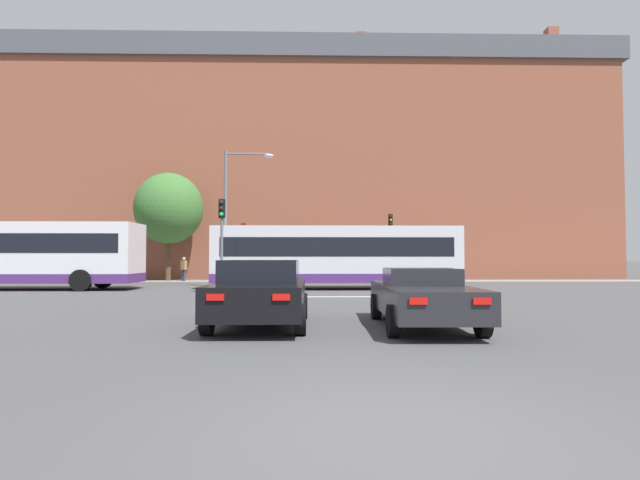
{
  "coord_description": "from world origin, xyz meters",
  "views": [
    {
      "loc": [
        -0.76,
        -4.46,
        1.54
      ],
      "look_at": [
        -0.21,
        20.3,
        2.42
      ],
      "focal_mm": 28.0,
      "sensor_mm": 36.0,
      "label": 1
    }
  ],
  "objects_px": {
    "traffic_light_far_left": "(243,242)",
    "traffic_light_far_right": "(391,236)",
    "bus_crossing_trailing": "(20,254)",
    "street_lamp_junction": "(234,203)",
    "pedestrian_waiting": "(184,267)",
    "car_saloon_left": "(261,292)",
    "traffic_light_near_left": "(222,230)",
    "car_roadster_right": "(422,297)",
    "bus_crossing_lead": "(336,256)"
  },
  "relations": [
    {
      "from": "traffic_light_far_right",
      "to": "pedestrian_waiting",
      "type": "distance_m",
      "value": 13.74
    },
    {
      "from": "car_saloon_left",
      "to": "traffic_light_near_left",
      "type": "bearing_deg",
      "value": 105.3
    },
    {
      "from": "traffic_light_near_left",
      "to": "pedestrian_waiting",
      "type": "distance_m",
      "value": 13.02
    },
    {
      "from": "traffic_light_near_left",
      "to": "street_lamp_junction",
      "type": "bearing_deg",
      "value": 91.54
    },
    {
      "from": "traffic_light_far_left",
      "to": "pedestrian_waiting",
      "type": "bearing_deg",
      "value": 172.35
    },
    {
      "from": "bus_crossing_trailing",
      "to": "traffic_light_far_right",
      "type": "height_order",
      "value": "traffic_light_far_right"
    },
    {
      "from": "traffic_light_far_left",
      "to": "street_lamp_junction",
      "type": "xyz_separation_m",
      "value": [
        0.5,
        -7.23,
        1.77
      ]
    },
    {
      "from": "bus_crossing_lead",
      "to": "traffic_light_far_left",
      "type": "relative_size",
      "value": 3.16
    },
    {
      "from": "car_saloon_left",
      "to": "car_roadster_right",
      "type": "distance_m",
      "value": 3.62
    },
    {
      "from": "bus_crossing_lead",
      "to": "bus_crossing_trailing",
      "type": "distance_m",
      "value": 15.31
    },
    {
      "from": "car_saloon_left",
      "to": "traffic_light_far_left",
      "type": "bearing_deg",
      "value": 98.96
    },
    {
      "from": "car_saloon_left",
      "to": "pedestrian_waiting",
      "type": "xyz_separation_m",
      "value": [
        -7.18,
        21.78,
        0.15
      ]
    },
    {
      "from": "car_saloon_left",
      "to": "traffic_light_near_left",
      "type": "relative_size",
      "value": 1.11
    },
    {
      "from": "pedestrian_waiting",
      "to": "bus_crossing_lead",
      "type": "bearing_deg",
      "value": 175.69
    },
    {
      "from": "car_saloon_left",
      "to": "car_roadster_right",
      "type": "height_order",
      "value": "car_saloon_left"
    },
    {
      "from": "traffic_light_far_left",
      "to": "pedestrian_waiting",
      "type": "relative_size",
      "value": 2.4
    },
    {
      "from": "traffic_light_near_left",
      "to": "traffic_light_far_left",
      "type": "height_order",
      "value": "traffic_light_near_left"
    },
    {
      "from": "pedestrian_waiting",
      "to": "traffic_light_far_left",
      "type": "bearing_deg",
      "value": -150.09
    },
    {
      "from": "car_roadster_right",
      "to": "traffic_light_far_right",
      "type": "distance_m",
      "value": 21.29
    },
    {
      "from": "car_roadster_right",
      "to": "street_lamp_junction",
      "type": "height_order",
      "value": "street_lamp_junction"
    },
    {
      "from": "bus_crossing_lead",
      "to": "traffic_light_far_right",
      "type": "xyz_separation_m",
      "value": [
        3.95,
        7.58,
        1.29
      ]
    },
    {
      "from": "car_saloon_left",
      "to": "street_lamp_junction",
      "type": "xyz_separation_m",
      "value": [
        -2.71,
        14.03,
        3.57
      ]
    },
    {
      "from": "bus_crossing_lead",
      "to": "traffic_light_far_right",
      "type": "relative_size",
      "value": 2.74
    },
    {
      "from": "car_saloon_left",
      "to": "bus_crossing_trailing",
      "type": "xyz_separation_m",
      "value": [
        -12.89,
        13.04,
        0.96
      ]
    },
    {
      "from": "car_roadster_right",
      "to": "bus_crossing_lead",
      "type": "height_order",
      "value": "bus_crossing_lead"
    },
    {
      "from": "bus_crossing_trailing",
      "to": "street_lamp_junction",
      "type": "xyz_separation_m",
      "value": [
        10.18,
        0.99,
        2.61
      ]
    },
    {
      "from": "car_saloon_left",
      "to": "traffic_light_far_left",
      "type": "height_order",
      "value": "traffic_light_far_left"
    },
    {
      "from": "bus_crossing_lead",
      "to": "bus_crossing_trailing",
      "type": "height_order",
      "value": "bus_crossing_trailing"
    },
    {
      "from": "car_roadster_right",
      "to": "traffic_light_near_left",
      "type": "xyz_separation_m",
      "value": [
        -6.21,
        9.97,
        2.04
      ]
    },
    {
      "from": "street_lamp_junction",
      "to": "pedestrian_waiting",
      "type": "relative_size",
      "value": 4.43
    },
    {
      "from": "bus_crossing_trailing",
      "to": "traffic_light_near_left",
      "type": "distance_m",
      "value": 10.86
    },
    {
      "from": "car_roadster_right",
      "to": "street_lamp_junction",
      "type": "relative_size",
      "value": 0.68
    },
    {
      "from": "car_roadster_right",
      "to": "traffic_light_near_left",
      "type": "distance_m",
      "value": 11.92
    },
    {
      "from": "pedestrian_waiting",
      "to": "bus_crossing_trailing",
      "type": "bearing_deg",
      "value": 94.44
    },
    {
      "from": "traffic_light_far_right",
      "to": "traffic_light_near_left",
      "type": "height_order",
      "value": "traffic_light_far_right"
    },
    {
      "from": "bus_crossing_lead",
      "to": "pedestrian_waiting",
      "type": "relative_size",
      "value": 7.58
    },
    {
      "from": "traffic_light_far_left",
      "to": "street_lamp_junction",
      "type": "relative_size",
      "value": 0.54
    },
    {
      "from": "traffic_light_far_left",
      "to": "pedestrian_waiting",
      "type": "height_order",
      "value": "traffic_light_far_left"
    },
    {
      "from": "traffic_light_near_left",
      "to": "pedestrian_waiting",
      "type": "xyz_separation_m",
      "value": [
        -4.59,
        12.05,
        -1.8
      ]
    },
    {
      "from": "bus_crossing_lead",
      "to": "pedestrian_waiting",
      "type": "distance_m",
      "value": 12.91
    },
    {
      "from": "bus_crossing_lead",
      "to": "traffic_light_far_left",
      "type": "height_order",
      "value": "traffic_light_far_left"
    },
    {
      "from": "car_saloon_left",
      "to": "traffic_light_far_right",
      "type": "height_order",
      "value": "traffic_light_far_right"
    },
    {
      "from": "bus_crossing_lead",
      "to": "traffic_light_far_right",
      "type": "distance_m",
      "value": 8.65
    },
    {
      "from": "car_roadster_right",
      "to": "bus_crossing_trailing",
      "type": "xyz_separation_m",
      "value": [
        -16.51,
        13.27,
        1.06
      ]
    },
    {
      "from": "bus_crossing_trailing",
      "to": "traffic_light_far_right",
      "type": "bearing_deg",
      "value": -68.14
    },
    {
      "from": "car_roadster_right",
      "to": "traffic_light_far_right",
      "type": "relative_size",
      "value": 1.09
    },
    {
      "from": "pedestrian_waiting",
      "to": "car_roadster_right",
      "type": "bearing_deg",
      "value": 153.68
    },
    {
      "from": "traffic_light_far_left",
      "to": "traffic_light_far_right",
      "type": "bearing_deg",
      "value": -2.92
    },
    {
      "from": "car_roadster_right",
      "to": "pedestrian_waiting",
      "type": "height_order",
      "value": "pedestrian_waiting"
    },
    {
      "from": "traffic_light_far_left",
      "to": "bus_crossing_lead",
      "type": "bearing_deg",
      "value": -55.11
    }
  ]
}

